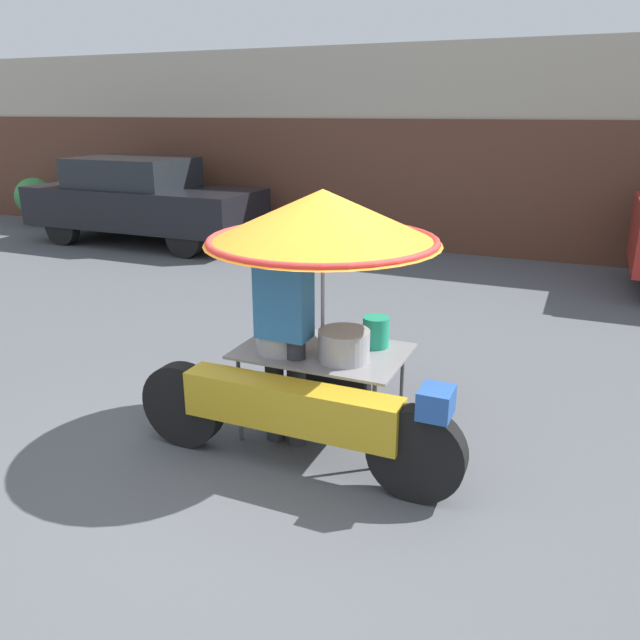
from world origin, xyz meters
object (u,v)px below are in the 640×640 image
object	(u,v)px
parked_car	(142,200)
potted_plant	(35,198)
vendor_motorcycle_cart	(319,262)
vendor_person	(284,321)

from	to	relation	value
parked_car	potted_plant	distance (m)	3.48
vendor_motorcycle_cart	vendor_person	distance (m)	0.50
potted_plant	parked_car	bearing A→B (deg)	-11.07
parked_car	potted_plant	bearing A→B (deg)	168.93
potted_plant	vendor_motorcycle_cart	bearing A→B (deg)	-33.42
vendor_person	potted_plant	world-z (taller)	vendor_person
vendor_motorcycle_cart	potted_plant	size ratio (longest dim) A/B	2.37
parked_car	vendor_person	bearing A→B (deg)	-44.60
vendor_motorcycle_cart	vendor_person	world-z (taller)	vendor_motorcycle_cart
vendor_person	potted_plant	size ratio (longest dim) A/B	1.68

